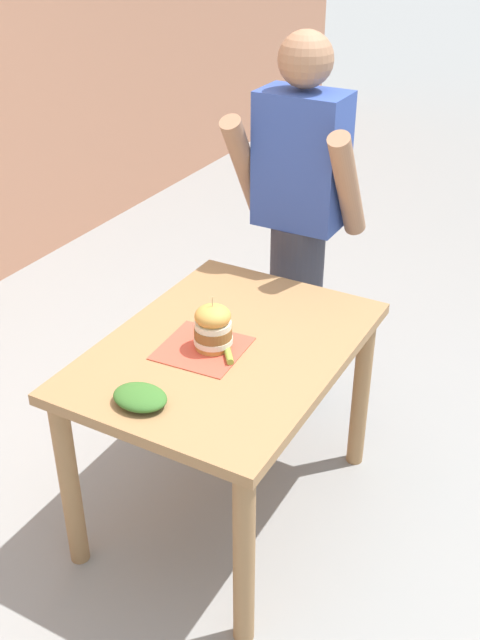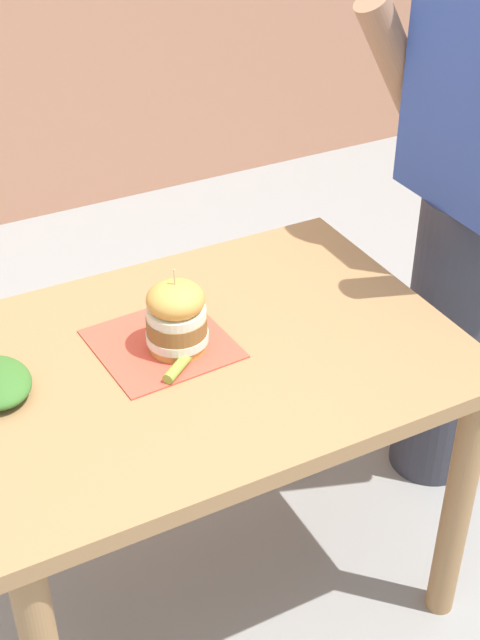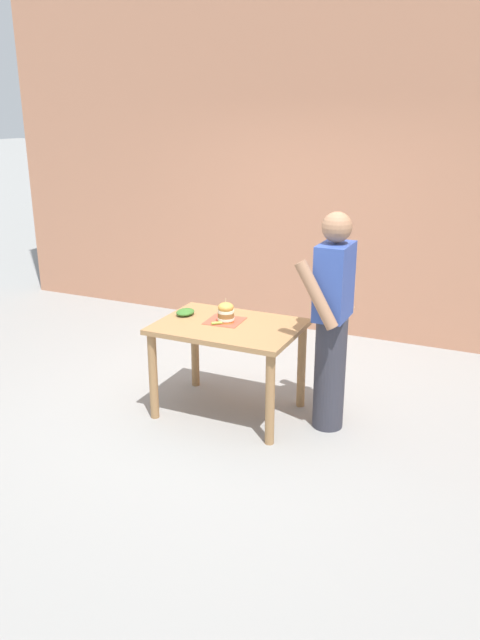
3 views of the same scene
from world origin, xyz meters
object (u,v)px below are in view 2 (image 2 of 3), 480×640
at_px(patio_table, 201,396).
at_px(diner_across_table, 468,203).
at_px(sandwich, 176,316).
at_px(pickle_spear, 178,368).

height_order(patio_table, diner_across_table, diner_across_table).
distance_m(sandwich, pickle_spear, 0.11).
bearing_deg(sandwich, patio_table, 51.44).
xyz_separation_m(patio_table, pickle_spear, (0.05, -0.07, 0.14)).
bearing_deg(pickle_spear, sandwich, 155.78).
height_order(sandwich, pickle_spear, sandwich).
distance_m(patio_table, pickle_spear, 0.17).
xyz_separation_m(pickle_spear, diner_across_table, (-0.16, 0.88, 0.11)).
relative_size(patio_table, sandwich, 5.66).
bearing_deg(diner_across_table, sandwich, -85.00).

